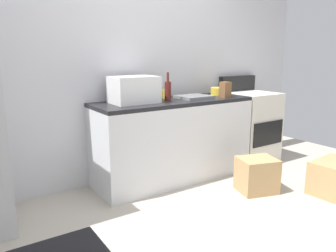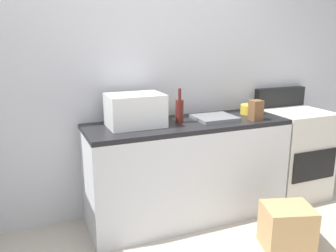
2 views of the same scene
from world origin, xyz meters
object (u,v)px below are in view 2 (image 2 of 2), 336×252
(knife_block, at_px, (256,110))
(cardboard_box_medium, at_px, (287,227))
(wine_bottle, at_px, (180,110))
(mixing_bowl, at_px, (250,109))
(coffee_mug, at_px, (179,112))
(stove_oven, at_px, (292,152))
(microwave, at_px, (135,110))

(knife_block, relative_size, cardboard_box_medium, 0.49)
(wine_bottle, distance_m, mixing_bowl, 0.79)
(coffee_mug, xyz_separation_m, mixing_bowl, (0.70, -0.13, -0.00))
(coffee_mug, relative_size, mixing_bowl, 0.53)
(stove_oven, height_order, mixing_bowl, stove_oven)
(microwave, height_order, cardboard_box_medium, microwave)
(wine_bottle, bearing_deg, microwave, 174.24)
(microwave, bearing_deg, knife_block, -11.61)
(stove_oven, relative_size, wine_bottle, 3.67)
(wine_bottle, relative_size, mixing_bowl, 1.58)
(stove_oven, xyz_separation_m, cardboard_box_medium, (-0.72, -0.79, -0.29))
(stove_oven, distance_m, coffee_mug, 1.32)
(wine_bottle, height_order, cardboard_box_medium, wine_bottle)
(mixing_bowl, bearing_deg, wine_bottle, -175.53)
(microwave, relative_size, coffee_mug, 4.60)
(coffee_mug, relative_size, cardboard_box_medium, 0.27)
(coffee_mug, bearing_deg, knife_block, -32.21)
(knife_block, xyz_separation_m, mixing_bowl, (0.12, 0.24, -0.04))
(knife_block, bearing_deg, stove_oven, 16.03)
(cardboard_box_medium, bearing_deg, mixing_bowl, 76.28)
(coffee_mug, distance_m, cardboard_box_medium, 1.34)
(stove_oven, relative_size, coffee_mug, 11.00)
(microwave, distance_m, cardboard_box_medium, 1.53)
(microwave, xyz_separation_m, knife_block, (1.06, -0.22, -0.05))
(stove_oven, height_order, knife_block, stove_oven)
(microwave, relative_size, knife_block, 2.56)
(coffee_mug, height_order, cardboard_box_medium, coffee_mug)
(microwave, relative_size, mixing_bowl, 2.42)
(mixing_bowl, bearing_deg, stove_oven, -6.30)
(stove_oven, relative_size, microwave, 2.39)
(microwave, bearing_deg, cardboard_box_medium, -40.46)
(wine_bottle, bearing_deg, knife_block, -14.92)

